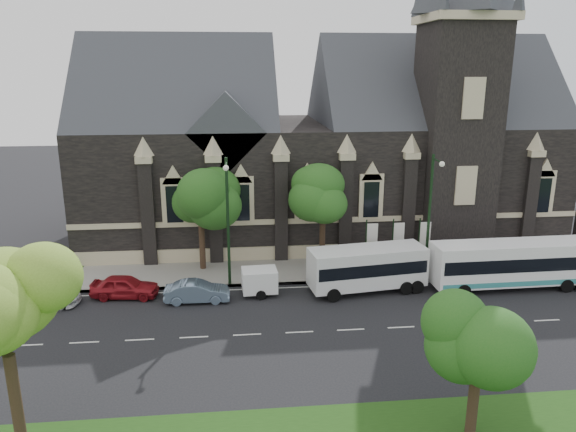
{
  "coord_description": "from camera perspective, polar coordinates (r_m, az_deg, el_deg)",
  "views": [
    {
      "loc": [
        -3.46,
        -27.86,
        14.73
      ],
      "look_at": [
        -0.06,
        6.0,
        5.28
      ],
      "focal_mm": 33.66,
      "sensor_mm": 36.0,
      "label": 1
    }
  ],
  "objects": [
    {
      "name": "tree_walk_right",
      "position": [
        40.14,
        3.98,
        2.65
      ],
      "size": [
        4.08,
        4.08,
        7.8
      ],
      "color": "black",
      "rests_on": "ground"
    },
    {
      "name": "tree_walk_left",
      "position": [
        39.66,
        -8.97,
        2.22
      ],
      "size": [
        3.91,
        3.91,
        7.64
      ],
      "color": "black",
      "rests_on": "ground"
    },
    {
      "name": "sidewalk",
      "position": [
        40.28,
        -0.42,
        -5.82
      ],
      "size": [
        80.0,
        5.0,
        0.15
      ],
      "primitive_type": "cube",
      "color": "gray",
      "rests_on": "ground"
    },
    {
      "name": "tree_park_east",
      "position": [
        23.2,
        19.87,
        -11.31
      ],
      "size": [
        3.4,
        3.4,
        6.28
      ],
      "color": "black",
      "rests_on": "ground"
    },
    {
      "name": "banner_flag_left",
      "position": [
        40.07,
        8.64,
        -2.61
      ],
      "size": [
        0.9,
        0.1,
        4.0
      ],
      "color": "black",
      "rests_on": "ground"
    },
    {
      "name": "sedan",
      "position": [
        35.7,
        -9.58,
        -7.87
      ],
      "size": [
        4.19,
        1.48,
        1.38
      ],
      "primitive_type": "imported",
      "rotation": [
        0.0,
        0.0,
        1.57
      ],
      "color": "slate",
      "rests_on": "ground"
    },
    {
      "name": "tour_coach",
      "position": [
        39.98,
        22.7,
        -4.63
      ],
      "size": [
        11.26,
        2.81,
        3.27
      ],
      "rotation": [
        0.0,
        0.0,
        0.02
      ],
      "color": "white",
      "rests_on": "ground"
    },
    {
      "name": "street_lamp_mid",
      "position": [
        36.25,
        -6.39,
        0.03
      ],
      "size": [
        0.36,
        1.88,
        9.0
      ],
      "color": "black",
      "rests_on": "ground"
    },
    {
      "name": "banner_flag_right",
      "position": [
        41.23,
        14.04,
        -2.39
      ],
      "size": [
        0.9,
        0.1,
        4.0
      ],
      "color": "black",
      "rests_on": "ground"
    },
    {
      "name": "shuttle_bus",
      "position": [
        36.85,
        8.39,
        -5.29
      ],
      "size": [
        8.1,
        3.64,
        3.02
      ],
      "rotation": [
        0.0,
        0.0,
        0.14
      ],
      "color": "silver",
      "rests_on": "ground"
    },
    {
      "name": "street_lamp_near",
      "position": [
        38.67,
        14.83,
        0.59
      ],
      "size": [
        0.36,
        1.88,
        9.0
      ],
      "color": "black",
      "rests_on": "ground"
    },
    {
      "name": "car_far_white",
      "position": [
        38.2,
        -25.08,
        -7.44
      ],
      "size": [
        5.47,
        2.39,
        1.57
      ],
      "primitive_type": "imported",
      "rotation": [
        0.0,
        0.0,
        1.53
      ],
      "color": "silver",
      "rests_on": "ground"
    },
    {
      "name": "car_far_red",
      "position": [
        37.4,
        -16.86,
        -7.14
      ],
      "size": [
        4.55,
        2.21,
        1.49
      ],
      "primitive_type": "imported",
      "rotation": [
        0.0,
        0.0,
        1.47
      ],
      "color": "maroon",
      "rests_on": "ground"
    },
    {
      "name": "box_trailer",
      "position": [
        36.16,
        -3.03,
        -6.8
      ],
      "size": [
        3.37,
        1.98,
        1.78
      ],
      "rotation": [
        0.0,
        0.0,
        0.06
      ],
      "color": "white",
      "rests_on": "ground"
    },
    {
      "name": "museum",
      "position": [
        47.87,
        4.68,
        7.59
      ],
      "size": [
        40.0,
        17.7,
        29.9
      ],
      "color": "black",
      "rests_on": "ground"
    },
    {
      "name": "ground",
      "position": [
        31.7,
        1.21,
        -12.17
      ],
      "size": [
        160.0,
        160.0,
        0.0
      ],
      "primitive_type": "plane",
      "color": "black",
      "rests_on": "ground"
    },
    {
      "name": "banner_flag_center",
      "position": [
        40.6,
        11.38,
        -2.5
      ],
      "size": [
        0.9,
        0.1,
        4.0
      ],
      "color": "black",
      "rests_on": "ground"
    },
    {
      "name": "tree_park_near",
      "position": [
        22.42,
        -27.3,
        -8.08
      ],
      "size": [
        4.42,
        4.42,
        8.56
      ],
      "color": "black",
      "rests_on": "ground"
    }
  ]
}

